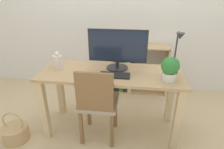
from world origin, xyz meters
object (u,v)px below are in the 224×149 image
Objects in this scene: bookshelf at (130,69)px; basket at (16,132)px; vase at (58,61)px; chair at (98,102)px; monitor at (117,48)px; desk_lamp at (177,50)px; keyboard at (115,75)px; potted_plant at (170,68)px.

basket is (-1.19, -1.30, -0.28)m from bookshelf.
basket is (-0.43, -0.36, -0.73)m from vase.
basket is at bearing -173.82° from chair.
monitor is 0.59m from desk_lamp.
keyboard is 0.70× the size of desk_lamp.
vase is at bearing 39.46° from basket.
bookshelf is 2.30× the size of basket.
potted_plant is 1.78m from basket.
bookshelf is (0.12, 1.06, -0.38)m from keyboard.
basket is at bearing -132.58° from bookshelf.
keyboard is at bearing 12.40° from basket.
potted_plant is at bearing -116.86° from desk_lamp.
vase reaches higher than chair.
bookshelf is (0.12, 0.86, -0.60)m from monitor.
desk_lamp reaches higher than monitor.
chair reaches higher than bookshelf.
potted_plant reaches higher than vase.
chair reaches higher than keyboard.
monitor is at bearing 88.43° from keyboard.
potted_plant is at bearing 2.72° from chair.
vase is 1.24m from desk_lamp.
potted_plant is at bearing -7.51° from vase.
bookshelf is at bearing 51.09° from vase.
desk_lamp is (0.59, 0.10, 0.26)m from keyboard.
desk_lamp is 0.51× the size of chair.
bookshelf reaches higher than keyboard.
desk_lamp is 0.94m from chair.
potted_plant reaches higher than basket.
monitor is 0.58m from potted_plant.
vase is 1.17m from potted_plant.
bookshelf is (-0.46, 0.96, -0.64)m from desk_lamp.
bookshelf is (0.76, 0.94, -0.45)m from vase.
chair is (-0.17, -0.30, -0.49)m from monitor.
potted_plant reaches higher than bookshelf.
potted_plant reaches higher than chair.
desk_lamp is at bearing -64.22° from bookshelf.
chair is 0.99m from basket.
potted_plant is at bearing -3.42° from keyboard.
desk_lamp is at bearing 9.82° from keyboard.
chair is at bearing 8.78° from basket.
bookshelf is at bearing 47.42° from basket.
desk_lamp is 0.53× the size of bookshelf.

